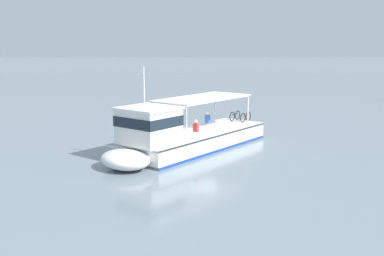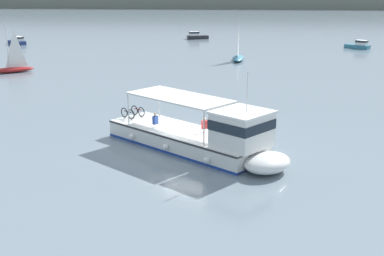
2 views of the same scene
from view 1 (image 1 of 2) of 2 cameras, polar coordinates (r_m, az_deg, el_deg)
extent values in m
plane|color=slate|center=(27.99, 0.62, -2.64)|extent=(400.00, 400.00, 0.00)
cube|color=white|center=(27.88, 0.77, -1.54)|extent=(10.40, 9.29, 1.10)
ellipsoid|color=white|center=(23.42, -8.59, -4.03)|extent=(3.56, 3.67, 1.01)
cube|color=navy|center=(27.98, 0.77, -2.44)|extent=(10.42, 9.33, 0.16)
cube|color=#2D2D33|center=(27.78, 0.77, -0.59)|extent=(10.44, 9.34, 0.10)
cube|color=white|center=(24.32, -5.59, 0.21)|extent=(3.73, 3.75, 1.90)
cube|color=#19232D|center=(24.26, -5.60, 0.98)|extent=(3.80, 3.83, 0.56)
cube|color=white|center=(24.16, -5.63, 2.56)|extent=(3.96, 3.98, 0.12)
cube|color=white|center=(27.80, 1.35, 3.86)|extent=(7.06, 6.51, 0.10)
cylinder|color=silver|center=(24.60, -0.72, 0.49)|extent=(0.08, 0.08, 2.00)
cylinder|color=silver|center=(26.38, -5.30, 1.14)|extent=(0.08, 0.08, 2.00)
cylinder|color=silver|center=(29.85, 7.21, 2.22)|extent=(0.08, 0.08, 2.00)
cylinder|color=silver|center=(31.33, 2.96, 2.69)|extent=(0.08, 0.08, 2.00)
cylinder|color=silver|center=(23.81, -6.19, 5.24)|extent=(0.06, 0.06, 2.20)
sphere|color=white|center=(26.56, -6.79, -2.35)|extent=(0.36, 0.36, 0.36)
sphere|color=white|center=(28.91, -2.14, -1.21)|extent=(0.36, 0.36, 0.36)
sphere|color=white|center=(31.28, 1.56, -0.30)|extent=(0.36, 0.36, 0.36)
torus|color=black|center=(31.13, 6.57, 1.33)|extent=(0.55, 0.46, 0.66)
torus|color=black|center=(31.72, 7.24, 1.49)|extent=(0.55, 0.46, 0.66)
cylinder|color=maroon|center=(31.41, 6.92, 1.63)|extent=(0.58, 0.49, 0.06)
torus|color=black|center=(31.61, 5.19, 1.50)|extent=(0.55, 0.46, 0.66)
torus|color=black|center=(32.19, 5.88, 1.66)|extent=(0.55, 0.46, 0.66)
cylinder|color=#232328|center=(31.88, 5.54, 1.79)|extent=(0.58, 0.49, 0.06)
cube|color=#2D4CA5|center=(29.60, 2.02, 1.17)|extent=(0.37, 0.39, 0.52)
sphere|color=beige|center=(29.54, 2.02, 1.87)|extent=(0.20, 0.20, 0.20)
cube|color=red|center=(26.50, 0.51, 0.05)|extent=(0.37, 0.39, 0.52)
sphere|color=beige|center=(26.43, 0.51, 0.84)|extent=(0.20, 0.20, 0.20)
camera|label=2|loc=(39.13, -52.88, 12.02)|focal=49.26mm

